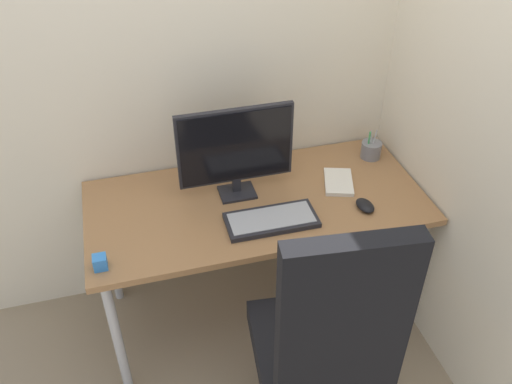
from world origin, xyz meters
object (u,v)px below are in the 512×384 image
(monitor, at_px, (236,149))
(mouse, at_px, (365,206))
(keyboard, at_px, (271,220))
(office_chair, at_px, (325,347))
(desk_clamp_accessory, at_px, (100,262))
(pen_holder, at_px, (371,150))
(notebook, at_px, (339,182))

(monitor, distance_m, mouse, 0.61)
(keyboard, relative_size, mouse, 3.70)
(keyboard, distance_m, mouse, 0.42)
(office_chair, relative_size, keyboard, 3.26)
(office_chair, height_order, desk_clamp_accessory, office_chair)
(pen_holder, bearing_deg, notebook, -144.70)
(office_chair, xyz_separation_m, notebook, (0.36, 0.78, 0.10))
(office_chair, distance_m, desk_clamp_accessory, 0.90)
(notebook, bearing_deg, monitor, -168.98)
(office_chair, relative_size, notebook, 6.33)
(office_chair, height_order, pen_holder, office_chair)
(mouse, relative_size, notebook, 0.52)
(office_chair, height_order, keyboard, office_chair)
(monitor, bearing_deg, mouse, -27.11)
(desk_clamp_accessory, bearing_deg, pen_holder, 18.20)
(keyboard, height_order, pen_holder, pen_holder)
(office_chair, relative_size, mouse, 12.06)
(mouse, xyz_separation_m, pen_holder, (0.20, 0.37, 0.03))
(keyboard, xyz_separation_m, notebook, (0.38, 0.18, -0.00))
(desk_clamp_accessory, bearing_deg, monitor, 28.00)
(pen_holder, xyz_separation_m, notebook, (-0.24, -0.17, -0.03))
(keyboard, bearing_deg, notebook, 25.61)
(office_chair, xyz_separation_m, desk_clamp_accessory, (-0.72, 0.51, 0.12))
(monitor, xyz_separation_m, notebook, (0.47, -0.06, -0.23))
(monitor, xyz_separation_m, pen_holder, (0.71, 0.11, -0.19))
(office_chair, height_order, notebook, office_chair)
(office_chair, height_order, mouse, office_chair)
(pen_holder, relative_size, desk_clamp_accessory, 2.70)
(pen_holder, bearing_deg, office_chair, -122.23)
(monitor, height_order, pen_holder, monitor)
(keyboard, bearing_deg, desk_clamp_accessory, -173.11)
(monitor, relative_size, keyboard, 1.31)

